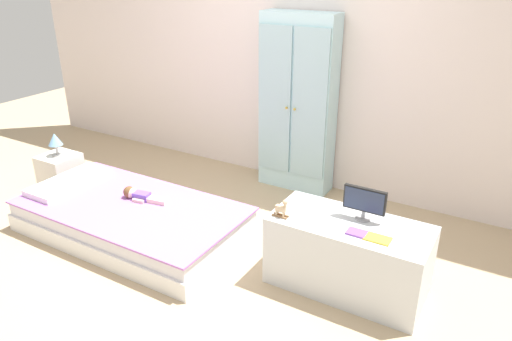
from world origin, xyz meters
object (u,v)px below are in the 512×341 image
object	(u,v)px
wardrobe	(297,105)
book_yellow	(378,239)
table_lamp	(55,140)
book_purple	(357,233)
tv_stand	(348,256)
tv_monitor	(364,201)
doll	(137,195)
bed	(132,219)
nightstand	(61,172)
rocking_horse_toy	(282,208)

from	to	relation	value
wardrobe	book_yellow	distance (m)	1.85
table_lamp	book_purple	bearing A→B (deg)	-3.03
tv_stand	tv_monitor	world-z (taller)	tv_monitor
tv_monitor	book_yellow	distance (m)	0.28
doll	tv_monitor	size ratio (longest dim) A/B	1.42
table_lamp	bed	bearing A→B (deg)	-12.78
doll	book_yellow	distance (m)	1.96
nightstand	book_purple	world-z (taller)	book_purple
book_yellow	bed	bearing A→B (deg)	-176.81
doll	rocking_horse_toy	size ratio (longest dim) A/B	3.07
nightstand	doll	bearing A→B (deg)	-8.03
bed	book_yellow	xyz separation A→B (m)	(1.93, 0.11, 0.37)
bed	tv_stand	bearing A→B (deg)	7.13
nightstand	tv_monitor	distance (m)	2.97
bed	table_lamp	distance (m)	1.25
nightstand	tv_monitor	world-z (taller)	tv_monitor
table_lamp	book_yellow	world-z (taller)	table_lamp
wardrobe	tv_monitor	bearing A→B (deg)	-48.13
doll	nightstand	bearing A→B (deg)	171.97
tv_stand	book_yellow	bearing A→B (deg)	-27.40
wardrobe	rocking_horse_toy	world-z (taller)	wardrobe
rocking_horse_toy	book_purple	world-z (taller)	rocking_horse_toy
nightstand	bed	bearing A→B (deg)	-12.78
nightstand	book_yellow	world-z (taller)	book_yellow
book_purple	bed	bearing A→B (deg)	-176.58
table_lamp	book_yellow	xyz separation A→B (m)	(3.10, -0.16, 0.00)
doll	tv_stand	world-z (taller)	tv_stand
doll	tv_stand	distance (m)	1.75
bed	nightstand	bearing A→B (deg)	167.22
nightstand	wardrobe	distance (m)	2.33
bed	nightstand	size ratio (longest dim) A/B	5.18
book_purple	book_yellow	bearing A→B (deg)	0.00
bed	doll	world-z (taller)	doll
bed	rocking_horse_toy	bearing A→B (deg)	2.62
rocking_horse_toy	book_yellow	bearing A→B (deg)	4.38
bed	book_yellow	world-z (taller)	book_yellow
bed	doll	xyz separation A→B (m)	(-0.02, 0.10, 0.17)
table_lamp	rocking_horse_toy	size ratio (longest dim) A/B	1.70
doll	rocking_horse_toy	xyz separation A→B (m)	(1.33, -0.04, 0.26)
bed	rocking_horse_toy	world-z (taller)	rocking_horse_toy
tv_monitor	nightstand	bearing A→B (deg)	-179.37
bed	tv_monitor	bearing A→B (deg)	9.51
nightstand	tv_stand	world-z (taller)	tv_stand
doll	table_lamp	distance (m)	1.17
tv_monitor	bed	bearing A→B (deg)	-170.49
bed	doll	size ratio (longest dim) A/B	4.62
nightstand	table_lamp	distance (m)	0.32
nightstand	book_yellow	distance (m)	3.12
tv_stand	book_yellow	distance (m)	0.34
bed	tv_monitor	xyz separation A→B (m)	(1.77, 0.30, 0.49)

